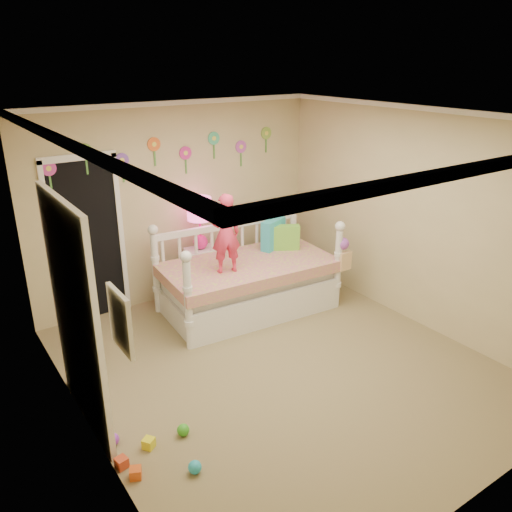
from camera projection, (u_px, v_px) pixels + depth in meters
floor at (280, 365)px, 5.56m from camera, size 4.00×4.50×0.01m
ceiling at (285, 117)px, 4.61m from camera, size 4.00×4.50×0.01m
back_wall at (179, 202)px, 6.81m from camera, size 4.00×0.01×2.60m
left_wall at (78, 305)px, 4.03m from camera, size 0.01×4.50×2.60m
right_wall at (416, 219)px, 6.14m from camera, size 0.01×4.50×2.60m
crown_molding at (285, 121)px, 4.62m from camera, size 4.00×4.50×0.06m
daybed at (248, 267)px, 6.58m from camera, size 2.29×1.35×1.20m
pillow_turquoise at (273, 234)px, 6.95m from camera, size 0.43×0.28×0.40m
pillow_lime at (286, 237)px, 6.92m from camera, size 0.37×0.29×0.33m
child at (226, 234)px, 6.09m from camera, size 0.40×0.32×0.97m
nightstand at (202, 272)px, 7.09m from camera, size 0.44×0.35×0.68m
table_lamp at (200, 215)px, 6.79m from camera, size 0.32×0.32×0.71m
closet_doorway at (88, 240)px, 6.24m from camera, size 0.90×0.04×2.07m
flower_decals at (170, 155)px, 6.52m from camera, size 3.40×0.02×0.50m
mirror_closet at (76, 317)px, 4.38m from camera, size 0.07×1.30×2.10m
wall_picture at (120, 321)px, 3.27m from camera, size 0.05×0.34×0.42m
hanging_bag at (343, 255)px, 6.61m from camera, size 0.20×0.16×0.36m
toy_scatter at (183, 465)px, 4.13m from camera, size 1.21×1.50×0.11m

